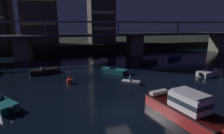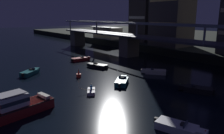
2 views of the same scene
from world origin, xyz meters
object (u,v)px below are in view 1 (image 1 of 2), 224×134
object	(u,v)px
speedboat_near_center	(149,61)
speedboat_far_center	(0,104)
speedboat_far_left	(99,61)
channel_buoy	(70,80)
speedboat_far_right	(208,73)
speedboat_mid_left	(175,57)
speedboat_mid_right	(115,71)
river_bridge	(83,41)
cabin_cruiser_near_left	(186,109)
dinghy_with_paddler	(131,82)
speedboat_near_right	(45,71)
tower_central	(101,5)

from	to	relation	value
speedboat_near_center	speedboat_far_center	distance (m)	30.19
speedboat_far_left	channel_buoy	world-z (taller)	channel_buoy
speedboat_far_right	channel_buoy	xyz separation A→B (m)	(-23.26, 1.86, 0.06)
speedboat_mid_left	speedboat_mid_right	xyz separation A→B (m)	(-18.71, -9.43, 0.00)
river_bridge	cabin_cruiser_near_left	xyz separation A→B (m)	(5.39, -35.37, -3.24)
speedboat_mid_left	speedboat_mid_right	distance (m)	20.96
speedboat_far_left	speedboat_far_center	distance (m)	24.23
speedboat_near_center	speedboat_far_left	distance (m)	11.36
speedboat_mid_left	speedboat_far_left	size ratio (longest dim) A/B	1.05
speedboat_mid_right	dinghy_with_paddler	bearing A→B (deg)	-84.45
dinghy_with_paddler	cabin_cruiser_near_left	bearing A→B (deg)	-83.83
speedboat_far_left	speedboat_mid_left	bearing A→B (deg)	0.41
speedboat_far_left	speedboat_far_center	bearing A→B (deg)	-126.31
speedboat_far_center	speedboat_near_right	bearing A→B (deg)	76.34
speedboat_far_center	dinghy_with_paddler	distance (m)	16.48
speedboat_far_right	river_bridge	bearing A→B (deg)	128.53
speedboat_near_right	cabin_cruiser_near_left	bearing A→B (deg)	-55.94
speedboat_mid_right	channel_buoy	distance (m)	8.86
river_bridge	speedboat_far_right	xyz separation A→B (m)	(18.79, -23.60, -3.87)
speedboat_near_right	tower_central	bearing A→B (deg)	61.29
speedboat_near_right	speedboat_far_right	distance (m)	28.71
tower_central	channel_buoy	world-z (taller)	tower_central
speedboat_far_center	speedboat_far_right	world-z (taller)	same
cabin_cruiser_near_left	speedboat_far_left	size ratio (longest dim) A/B	2.02
speedboat_mid_right	cabin_cruiser_near_left	bearing A→B (deg)	-84.06
river_bridge	tower_central	bearing A→B (deg)	62.54
tower_central	speedboat_mid_left	size ratio (longest dim) A/B	5.35
channel_buoy	speedboat_near_right	bearing A→B (deg)	120.27
river_bridge	channel_buoy	distance (m)	22.51
dinghy_with_paddler	speedboat_near_right	bearing A→B (deg)	142.69
cabin_cruiser_near_left	speedboat_far_right	distance (m)	17.84
speedboat_near_right	dinghy_with_paddler	bearing A→B (deg)	-37.31
speedboat_far_right	channel_buoy	distance (m)	23.33
tower_central	cabin_cruiser_near_left	distance (m)	53.13
speedboat_near_center	speedboat_far_left	size ratio (longest dim) A/B	1.07
cabin_cruiser_near_left	speedboat_far_center	bearing A→B (deg)	157.64
tower_central	cabin_cruiser_near_left	bearing A→B (deg)	-93.16
speedboat_near_right	dinghy_with_paddler	size ratio (longest dim) A/B	1.85
tower_central	speedboat_far_left	bearing A→B (deg)	-103.02
river_bridge	speedboat_far_left	distance (m)	9.91
cabin_cruiser_near_left	river_bridge	bearing A→B (deg)	98.67
speedboat_mid_left	dinghy_with_paddler	size ratio (longest dim) A/B	1.75
tower_central	speedboat_near_center	xyz separation A→B (m)	(5.26, -27.62, -14.62)
tower_central	channel_buoy	bearing A→B (deg)	-108.67
river_bridge	speedboat_far_center	distance (m)	30.90
speedboat_near_center	speedboat_far_center	world-z (taller)	same
tower_central	speedboat_far_center	xyz separation A→B (m)	(-20.03, -44.10, -14.62)
speedboat_near_center	channel_buoy	world-z (taller)	channel_buoy
cabin_cruiser_near_left	speedboat_mid_right	distance (m)	17.42
cabin_cruiser_near_left	speedboat_mid_left	world-z (taller)	cabin_cruiser_near_left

